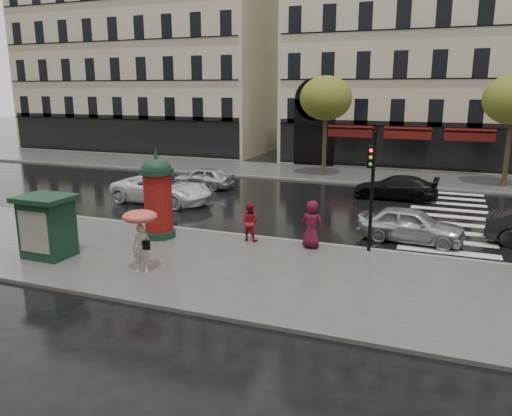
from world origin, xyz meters
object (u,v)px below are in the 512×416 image
at_px(car_silver, 411,225).
at_px(car_black, 395,187).
at_px(morris_column, 158,195).
at_px(car_far_silver, 204,178).
at_px(traffic_light, 372,180).
at_px(woman_red, 250,222).
at_px(man_burgundy, 312,224).
at_px(woman_umbrella, 140,230).
at_px(newsstand, 47,226).
at_px(car_white, 162,189).

xyz_separation_m(car_silver, car_black, (-1.35, 7.73, -0.05)).
xyz_separation_m(morris_column, car_far_silver, (-3.11, 10.02, -1.17)).
relative_size(traffic_light, car_black, 0.97).
height_order(woman_red, car_silver, woman_red).
bearing_deg(car_far_silver, car_silver, 64.20).
bearing_deg(man_burgundy, car_black, -90.61).
bearing_deg(woman_red, car_black, -109.36).
xyz_separation_m(woman_umbrella, newsstand, (-3.87, 0.13, -0.27)).
xyz_separation_m(morris_column, traffic_light, (7.97, 1.14, 0.91)).
relative_size(car_silver, car_black, 0.91).
bearing_deg(car_black, car_far_silver, -83.62).
xyz_separation_m(newsstand, car_far_silver, (-0.80, 13.43, -0.60)).
xyz_separation_m(man_burgundy, newsstand, (-8.26, -4.24, 0.23)).
xyz_separation_m(morris_column, car_silver, (9.27, 3.27, -1.12)).
bearing_deg(newsstand, woman_umbrella, -1.99).
distance_m(man_burgundy, car_silver, 4.13).
bearing_deg(traffic_light, man_burgundy, -171.05).
relative_size(woman_umbrella, newsstand, 0.97).
relative_size(man_burgundy, morris_column, 0.50).
bearing_deg(car_black, man_burgundy, -9.66).
bearing_deg(traffic_light, woman_umbrella, -143.82).
distance_m(woman_umbrella, car_white, 10.45).
distance_m(traffic_light, newsstand, 11.34).
height_order(woman_red, newsstand, newsstand).
bearing_deg(morris_column, man_burgundy, 7.89).
relative_size(newsstand, car_far_silver, 0.58).
distance_m(car_white, car_black, 12.43).
height_order(woman_red, morris_column, morris_column).
height_order(newsstand, car_silver, newsstand).
bearing_deg(man_burgundy, woman_red, 10.30).
bearing_deg(morris_column, woman_red, 13.24).
distance_m(man_burgundy, morris_column, 6.06).
relative_size(woman_umbrella, car_far_silver, 0.56).
bearing_deg(traffic_light, newsstand, -156.11).
height_order(traffic_light, car_silver, traffic_light).
height_order(woman_umbrella, traffic_light, traffic_light).
bearing_deg(car_black, car_white, -63.32).
height_order(woman_umbrella, morris_column, morris_column).
bearing_deg(woman_umbrella, car_silver, 41.51).
relative_size(woman_red, man_burgundy, 0.84).
relative_size(woman_red, car_silver, 0.37).
bearing_deg(man_burgundy, car_white, -17.32).
bearing_deg(newsstand, car_black, 54.67).
bearing_deg(woman_red, newsstand, 40.11).
xyz_separation_m(man_burgundy, car_far_silver, (-9.06, 9.19, -0.37)).
bearing_deg(woman_red, car_white, -31.36).
relative_size(woman_umbrella, car_silver, 0.52).
bearing_deg(man_burgundy, car_far_silver, -35.12).
height_order(woman_red, car_black, woman_red).
distance_m(newsstand, car_far_silver, 13.46).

